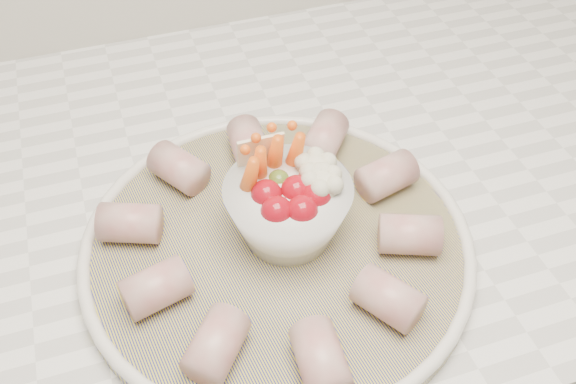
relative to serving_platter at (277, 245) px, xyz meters
name	(u,v)px	position (x,y,z in m)	size (l,w,h in m)	color
serving_platter	(277,245)	(0.00, 0.00, 0.00)	(0.41, 0.41, 0.02)	navy
veggie_bowl	(289,204)	(0.01, 0.01, 0.04)	(0.12, 0.12, 0.10)	white
cured_meat_rolls	(276,229)	(0.00, 0.00, 0.02)	(0.31, 0.31, 0.04)	#A44B4B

